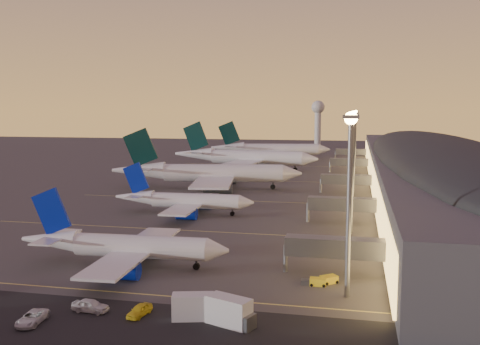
# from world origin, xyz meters

# --- Properties ---
(ground) EXTENTS (700.00, 700.00, 0.00)m
(ground) POSITION_xyz_m (0.00, 0.00, 0.00)
(ground) COLOR #464341
(airliner_narrow_south) EXTENTS (36.55, 32.64, 13.07)m
(airliner_narrow_south) POSITION_xyz_m (-1.08, -32.64, 3.38)
(airliner_narrow_south) COLOR silver
(airliner_narrow_south) RESTS_ON ground
(airliner_narrow_north) EXTENTS (36.12, 32.18, 12.93)m
(airliner_narrow_north) POSITION_xyz_m (-5.45, 12.74, 3.34)
(airliner_narrow_north) COLOR silver
(airliner_narrow_north) RESTS_ON ground
(airliner_wide_near) EXTENTS (63.14, 58.21, 20.25)m
(airliner_wide_near) POSITION_xyz_m (-11.52, 55.27, 5.21)
(airliner_wide_near) COLOR silver
(airliner_wide_near) RESTS_ON ground
(airliner_wide_mid) EXTENTS (65.67, 60.10, 21.00)m
(airliner_wide_mid) POSITION_xyz_m (-11.26, 114.19, 5.41)
(airliner_wide_mid) COLOR silver
(airliner_wide_mid) RESTS_ON ground
(airliner_wide_far) EXTENTS (63.22, 58.24, 20.26)m
(airliner_wide_far) POSITION_xyz_m (-7.96, 166.04, 5.22)
(airliner_wide_far) COLOR silver
(airliner_wide_far) RESTS_ON ground
(terminal_building) EXTENTS (56.35, 255.00, 17.46)m
(terminal_building) POSITION_xyz_m (61.84, 72.47, 8.78)
(terminal_building) COLOR #4B4B50
(terminal_building) RESTS_ON ground
(light_masts) EXTENTS (2.20, 217.20, 25.90)m
(light_masts) POSITION_xyz_m (36.00, 65.00, 17.55)
(light_masts) COLOR slate
(light_masts) RESTS_ON ground
(radar_tower) EXTENTS (9.00, 9.00, 32.50)m
(radar_tower) POSITION_xyz_m (10.00, 260.00, 21.87)
(radar_tower) COLOR silver
(radar_tower) RESTS_ON ground
(service_lane) EXTENTS (260.00, 16.00, 0.01)m
(service_lane) POSITION_xyz_m (0.00, -56.00, 0.01)
(service_lane) COLOR black
(service_lane) RESTS_ON ground
(lane_markings) EXTENTS (90.00, 180.36, 0.00)m
(lane_markings) POSITION_xyz_m (0.00, 40.00, 0.01)
(lane_markings) COLOR #D8C659
(lane_markings) RESTS_ON ground
(baggage_tug_a) EXTENTS (3.73, 1.75, 1.10)m
(baggage_tug_a) POSITION_xyz_m (31.19, -35.78, 0.50)
(baggage_tug_a) COLOR yellow
(baggage_tug_a) RESTS_ON ground
(baggage_tug_b) EXTENTS (3.86, 3.49, 1.13)m
(baggage_tug_b) POSITION_xyz_m (32.86, -34.59, 0.51)
(baggage_tug_b) COLOR yellow
(baggage_tug_b) RESTS_ON ground
(catering_truck_a) EXTENTS (6.07, 3.54, 3.21)m
(catering_truck_a) POSITION_xyz_m (17.57, -52.06, 1.50)
(catering_truck_a) COLOR silver
(catering_truck_a) RESTS_ON ground
(catering_truck_b) EXTENTS (6.59, 4.47, 3.46)m
(catering_truck_b) POSITION_xyz_m (22.41, -53.07, 1.62)
(catering_truck_b) COLOR silver
(catering_truck_b) RESTS_ON ground
(service_van_c) EXTENTS (2.94, 5.45, 1.45)m
(service_van_c) POSITION_xyz_m (-1.60, -57.80, 0.73)
(service_van_c) COLOR silver
(service_van_c) RESTS_ON ground
(service_van_d) EXTENTS (2.38, 4.50, 1.46)m
(service_van_d) POSITION_xyz_m (10.30, -52.64, 0.73)
(service_van_d) COLOR yellow
(service_van_d) RESTS_ON ground
(service_van_e) EXTENTS (5.03, 2.32, 1.67)m
(service_van_e) POSITION_xyz_m (3.52, -52.69, 0.83)
(service_van_e) COLOR silver
(service_van_e) RESTS_ON ground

